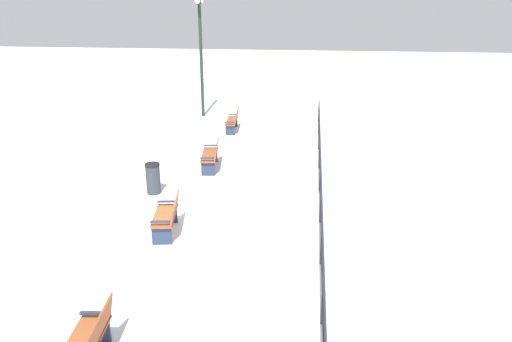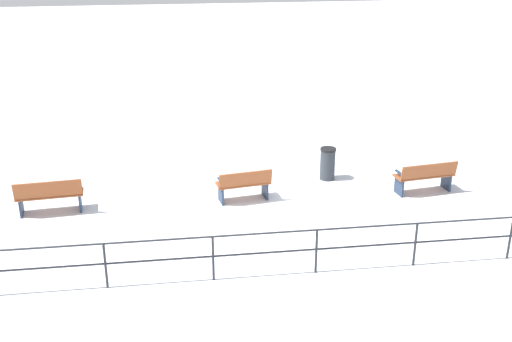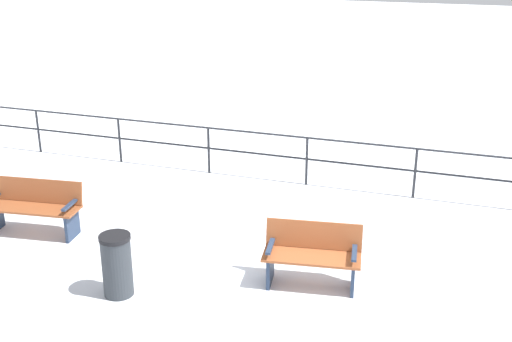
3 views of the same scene
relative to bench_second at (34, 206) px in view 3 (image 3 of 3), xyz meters
The scene contains 5 objects.
ground_plane 4.81m from the bench_second, 88.31° to the left, with size 80.00×80.00×0.00m, color white.
bench_second is the anchor object (origin of this frame).
bench_third 4.78m from the bench_second, 88.31° to the left, with size 0.77×1.44×0.88m.
waterfront_railing 5.97m from the bench_second, 126.60° to the left, with size 0.05×23.09×1.00m.
trash_bin 2.64m from the bench_second, 61.06° to the left, with size 0.43×0.43×0.91m.
Camera 3 is at (7.83, 1.81, 4.73)m, focal length 44.72 mm.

